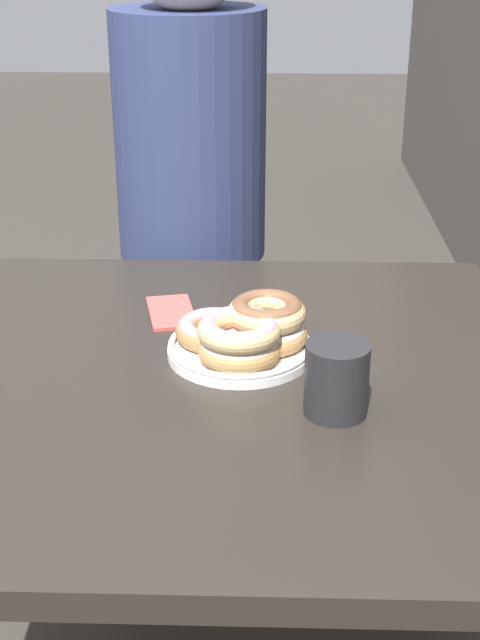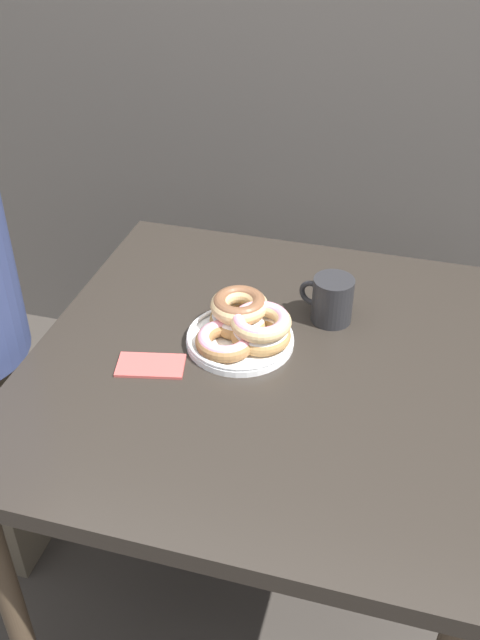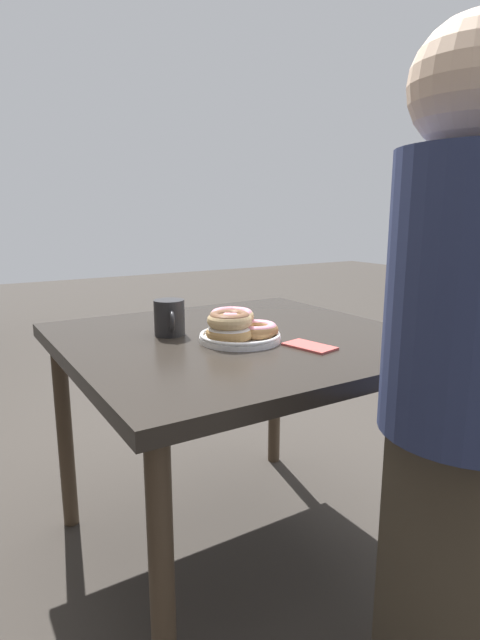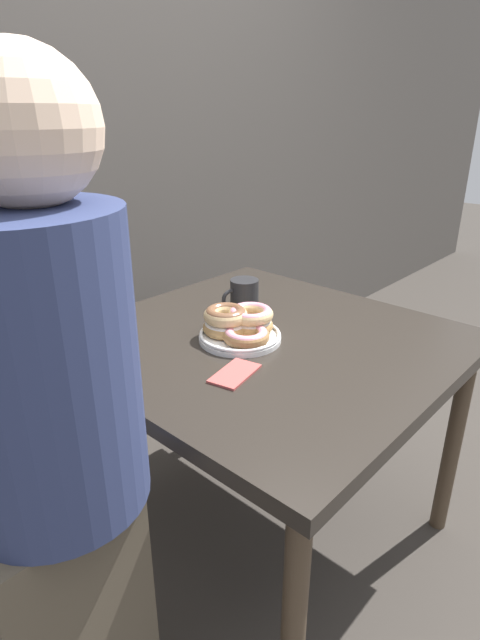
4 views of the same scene
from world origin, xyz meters
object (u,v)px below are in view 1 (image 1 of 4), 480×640
(dining_table, at_px, (215,416))
(coffee_mug, at_px, (337,377))
(donut_plate, at_px, (244,334))
(napkin, at_px, (171,312))
(person_figure, at_px, (191,212))

(dining_table, height_order, coffee_mug, coffee_mug)
(donut_plate, xyz_separation_m, napkin, (-0.16, -0.13, -0.04))
(dining_table, bearing_deg, napkin, -158.11)
(coffee_mug, bearing_deg, dining_table, -120.84)
(person_figure, distance_m, napkin, 0.47)
(person_figure, height_order, napkin, person_figure)
(coffee_mug, relative_size, napkin, 0.83)
(dining_table, distance_m, napkin, 0.24)
(dining_table, xyz_separation_m, person_figure, (-0.68, -0.09, 0.11))
(donut_plate, xyz_separation_m, person_figure, (-0.63, -0.13, -0.01))
(coffee_mug, bearing_deg, donut_plate, -141.00)
(person_figure, bearing_deg, napkin, 0.20)
(donut_plate, height_order, coffee_mug, coffee_mug)
(dining_table, xyz_separation_m, donut_plate, (-0.06, 0.04, 0.11))
(person_figure, relative_size, napkin, 9.29)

